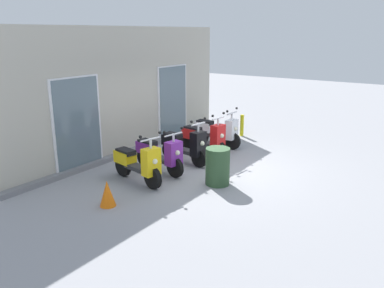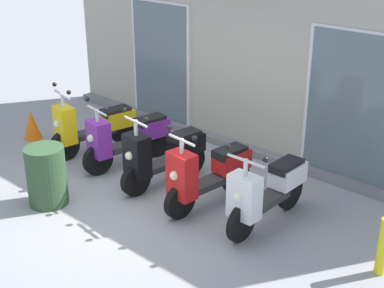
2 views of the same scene
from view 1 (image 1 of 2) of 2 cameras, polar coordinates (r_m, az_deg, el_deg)
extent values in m
plane|color=#939399|center=(9.98, 2.52, -3.46)|extent=(40.00, 40.00, 0.00)
cube|color=#B2AD9E|center=(11.22, -9.48, 7.61)|extent=(8.25, 0.30, 3.45)
cube|color=slate|center=(11.41, -8.20, -0.78)|extent=(8.25, 0.20, 0.12)
cube|color=silver|center=(9.94, -16.20, 2.74)|extent=(1.44, 0.04, 2.30)
cube|color=slate|center=(9.92, -16.12, 2.72)|extent=(1.32, 0.02, 2.22)
cube|color=silver|center=(12.63, -2.81, 6.07)|extent=(1.44, 0.04, 2.30)
cube|color=slate|center=(12.62, -2.73, 6.07)|extent=(1.32, 0.02, 2.22)
cylinder|color=black|center=(8.65, -5.69, -4.90)|extent=(0.21, 0.50, 0.49)
cylinder|color=black|center=(9.49, -9.93, -3.14)|extent=(0.21, 0.50, 0.49)
cube|color=#2D2D30|center=(9.03, -7.93, -3.39)|extent=(0.39, 0.73, 0.09)
cube|color=yellow|center=(8.56, -5.93, -2.57)|extent=(0.42, 0.31, 0.60)
sphere|color=#F2EFCC|center=(8.45, -5.38, -2.52)|extent=(0.12, 0.12, 0.12)
cube|color=yellow|center=(9.34, -9.65, -1.85)|extent=(0.39, 0.57, 0.28)
cube|color=black|center=(9.27, -9.55, -1.08)|extent=(0.35, 0.52, 0.11)
cylinder|color=silver|center=(8.44, -6.00, 0.02)|extent=(0.06, 0.06, 0.24)
cylinder|color=silver|center=(8.41, -6.02, 0.69)|extent=(0.52, 0.14, 0.04)
sphere|color=black|center=(8.54, -4.67, 1.67)|extent=(0.07, 0.07, 0.07)
sphere|color=black|center=(8.23, -7.47, 1.03)|extent=(0.07, 0.07, 0.07)
cylinder|color=black|center=(9.26, -2.47, -3.40)|extent=(0.18, 0.50, 0.49)
cylinder|color=black|center=(10.07, -6.88, -1.91)|extent=(0.18, 0.50, 0.49)
cube|color=#2D2D30|center=(9.63, -4.78, -2.06)|extent=(0.37, 0.73, 0.09)
cube|color=purple|center=(9.18, -2.67, -1.34)|extent=(0.41, 0.30, 0.56)
sphere|color=#F2EFCC|center=(9.08, -2.11, -1.27)|extent=(0.12, 0.12, 0.12)
cube|color=purple|center=(9.91, -6.57, -0.48)|extent=(0.38, 0.56, 0.28)
cube|color=black|center=(9.84, -6.45, 0.25)|extent=(0.34, 0.52, 0.11)
cylinder|color=silver|center=(9.08, -2.70, 0.87)|extent=(0.06, 0.06, 0.21)
cylinder|color=silver|center=(9.06, -2.71, 1.40)|extent=(0.55, 0.13, 0.04)
sphere|color=black|center=(9.22, -1.47, 2.31)|extent=(0.07, 0.07, 0.07)
sphere|color=black|center=(8.86, -4.01, 1.70)|extent=(0.07, 0.07, 0.07)
cylinder|color=black|center=(9.95, 1.06, -2.09)|extent=(0.16, 0.47, 0.46)
cylinder|color=black|center=(10.63, -3.27, -0.92)|extent=(0.16, 0.47, 0.46)
cube|color=#2D2D30|center=(10.25, -1.18, -0.95)|extent=(0.34, 0.68, 0.09)
cube|color=black|center=(9.87, 0.90, 0.01)|extent=(0.41, 0.28, 0.62)
sphere|color=#F2EFCC|center=(9.77, 1.48, 0.10)|extent=(0.12, 0.12, 0.12)
cube|color=black|center=(10.48, -2.90, 0.57)|extent=(0.36, 0.55, 0.28)
cube|color=black|center=(10.41, -2.76, 1.27)|extent=(0.32, 0.51, 0.11)
cylinder|color=silver|center=(9.76, 0.91, 2.34)|extent=(0.06, 0.06, 0.24)
cylinder|color=silver|center=(9.74, 0.91, 2.91)|extent=(0.51, 0.10, 0.04)
sphere|color=black|center=(9.90, 1.87, 3.72)|extent=(0.07, 0.07, 0.07)
sphere|color=black|center=(9.53, -0.08, 3.24)|extent=(0.07, 0.07, 0.07)
cylinder|color=black|center=(10.65, 3.89, -0.87)|extent=(0.15, 0.48, 0.47)
cylinder|color=black|center=(11.29, -0.41, 0.15)|extent=(0.15, 0.48, 0.47)
cube|color=#2D2D30|center=(10.94, 1.68, 0.16)|extent=(0.33, 0.68, 0.09)
cube|color=red|center=(10.58, 3.76, 1.11)|extent=(0.40, 0.28, 0.63)
sphere|color=#F2EFCC|center=(10.49, 4.33, 1.20)|extent=(0.12, 0.12, 0.12)
cube|color=red|center=(11.15, -0.03, 1.57)|extent=(0.35, 0.55, 0.28)
cube|color=black|center=(11.09, 0.13, 2.23)|extent=(0.31, 0.51, 0.11)
cylinder|color=silver|center=(10.48, 3.80, 3.25)|extent=(0.06, 0.06, 0.22)
cylinder|color=silver|center=(10.46, 3.81, 3.73)|extent=(0.48, 0.09, 0.04)
sphere|color=black|center=(10.63, 4.59, 4.46)|extent=(0.07, 0.07, 0.07)
sphere|color=black|center=(10.25, 3.01, 4.07)|extent=(0.07, 0.07, 0.07)
cylinder|color=black|center=(11.48, 5.85, 0.42)|extent=(0.08, 0.51, 0.51)
cylinder|color=black|center=(12.02, 1.33, 1.20)|extent=(0.08, 0.51, 0.51)
cube|color=#2D2D30|center=(11.72, 3.54, 1.29)|extent=(0.26, 0.67, 0.09)
cube|color=white|center=(11.42, 5.72, 2.10)|extent=(0.38, 0.24, 0.56)
sphere|color=#F2EFCC|center=(11.35, 6.30, 2.21)|extent=(0.12, 0.12, 0.12)
cube|color=white|center=(11.90, 1.74, 2.53)|extent=(0.30, 0.52, 0.28)
cube|color=black|center=(11.84, 1.91, 3.17)|extent=(0.26, 0.48, 0.11)
cylinder|color=silver|center=(11.33, 5.77, 3.96)|extent=(0.06, 0.06, 0.23)
cylinder|color=silver|center=(11.31, 5.79, 4.44)|extent=(0.54, 0.04, 0.04)
sphere|color=black|center=(11.53, 6.46, 5.15)|extent=(0.07, 0.07, 0.07)
sphere|color=black|center=(11.06, 5.11, 4.73)|extent=(0.07, 0.07, 0.07)
cylinder|color=#2D4C2D|center=(8.81, 3.73, -3.24)|extent=(0.54, 0.54, 0.84)
cone|color=orange|center=(7.95, -12.12, -7.01)|extent=(0.32, 0.32, 0.52)
cylinder|color=yellow|center=(13.03, 7.22, 2.68)|extent=(0.12, 0.12, 0.70)
camera|label=2|loc=(13.19, 33.44, 15.43)|focal=51.47mm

